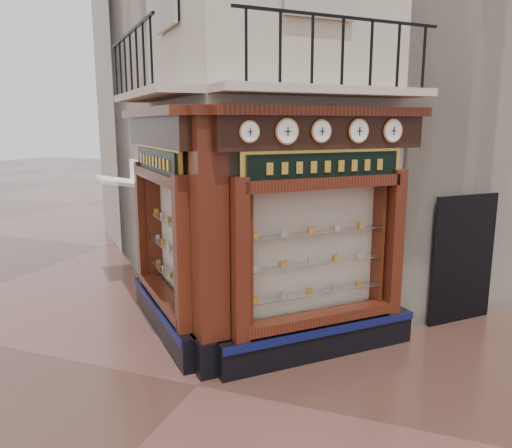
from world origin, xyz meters
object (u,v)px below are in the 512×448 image
at_px(signboard_left, 157,161).
at_px(signboard_right, 325,166).
at_px(clock_e, 392,131).
at_px(corner_pilaster, 210,247).
at_px(clock_d, 358,131).
at_px(clock_a, 249,132).
at_px(clock_b, 287,131).
at_px(clock_c, 321,131).
at_px(awning, 123,284).

distance_m(signboard_left, signboard_right, 2.92).
bearing_deg(signboard_right, clock_e, -5.53).
distance_m(corner_pilaster, clock_e, 3.37).
relative_size(clock_d, signboard_right, 0.18).
bearing_deg(signboard_right, clock_a, -175.14).
bearing_deg(clock_d, clock_a, -180.00).
bearing_deg(clock_a, clock_b, 0.00).
height_order(clock_d, clock_e, clock_e).
bearing_deg(clock_b, clock_c, 0.00).
height_order(clock_a, clock_e, clock_e).
relative_size(clock_b, clock_d, 1.02).
distance_m(clock_c, awning, 6.75).
distance_m(awning, signboard_left, 4.41).
bearing_deg(clock_a, signboard_left, 109.41).
bearing_deg(clock_c, clock_b, -180.00).
bearing_deg(corner_pilaster, clock_b, -22.55).
xyz_separation_m(corner_pilaster, clock_c, (1.43, 0.82, 1.67)).
bearing_deg(clock_e, corner_pilaster, 171.60).
distance_m(clock_b, clock_c, 0.56).
bearing_deg(clock_b, awning, 106.07).
xyz_separation_m(corner_pilaster, clock_d, (1.89, 1.29, 1.67)).
xyz_separation_m(clock_d, signboard_left, (-3.35, -0.27, -0.52)).
height_order(clock_c, signboard_left, clock_c).
height_order(clock_a, awning, clock_a).
bearing_deg(clock_b, corner_pilaster, 157.45).
xyz_separation_m(clock_b, clock_c, (0.40, 0.40, -0.00)).
bearing_deg(clock_a, corner_pilaster, 136.54).
relative_size(awning, signboard_right, 0.67).
bearing_deg(clock_d, signboard_right, 167.47).
distance_m(clock_a, clock_b, 0.58).
bearing_deg(corner_pilaster, signboard_left, 100.25).
xyz_separation_m(corner_pilaster, clock_b, (1.03, 0.43, 1.67)).
relative_size(signboard_left, signboard_right, 1.01).
height_order(corner_pilaster, signboard_right, corner_pilaster).
relative_size(corner_pilaster, clock_a, 13.00).
height_order(clock_a, clock_b, clock_b).
xyz_separation_m(clock_d, awning, (-5.69, 1.81, -3.62)).
height_order(clock_a, clock_c, clock_c).
relative_size(clock_b, awning, 0.28).
relative_size(clock_d, signboard_left, 0.18).
bearing_deg(clock_c, corner_pilaster, 164.98).
relative_size(clock_e, signboard_left, 0.18).
distance_m(clock_a, signboard_left, 2.37).
relative_size(clock_a, signboard_left, 0.15).
xyz_separation_m(clock_b, signboard_right, (0.43, 0.59, -0.52)).
height_order(clock_c, clock_d, clock_d).
distance_m(clock_c, clock_d, 0.66).
xyz_separation_m(clock_c, clock_e, (0.92, 0.92, 0.00)).
bearing_deg(awning, signboard_left, -176.64).
xyz_separation_m(clock_b, awning, (-4.83, 2.67, -3.62)).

